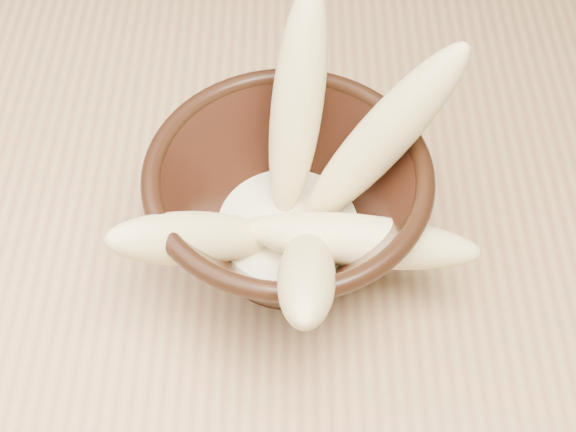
% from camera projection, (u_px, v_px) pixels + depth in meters
% --- Properties ---
extents(table, '(1.20, 0.80, 0.75)m').
position_uv_depth(table, '(475.00, 375.00, 0.64)').
color(table, tan).
rests_on(table, ground).
extents(bowl, '(0.20, 0.20, 0.11)m').
position_uv_depth(bowl, '(288.00, 208.00, 0.57)').
color(bowl, black).
rests_on(bowl, table).
extents(milk_puddle, '(0.11, 0.11, 0.02)m').
position_uv_depth(milk_puddle, '(288.00, 230.00, 0.59)').
color(milk_puddle, '#FDF1CC').
rests_on(milk_puddle, bowl).
extents(banana_upright, '(0.06, 0.12, 0.17)m').
position_uv_depth(banana_upright, '(298.00, 103.00, 0.55)').
color(banana_upright, '#F5DC90').
rests_on(banana_upright, bowl).
extents(banana_left, '(0.13, 0.10, 0.11)m').
position_uv_depth(banana_left, '(194.00, 238.00, 0.53)').
color(banana_left, '#F5DC90').
rests_on(banana_left, bowl).
extents(banana_right, '(0.13, 0.07, 0.17)m').
position_uv_depth(banana_right, '(381.00, 139.00, 0.54)').
color(banana_right, '#F5DC90').
rests_on(banana_right, bowl).
extents(banana_across, '(0.17, 0.07, 0.05)m').
position_uv_depth(banana_across, '(359.00, 240.00, 0.54)').
color(banana_across, '#F5DC90').
rests_on(banana_across, bowl).
extents(banana_front, '(0.04, 0.15, 0.13)m').
position_uv_depth(banana_front, '(307.00, 275.00, 0.50)').
color(banana_front, '#F5DC90').
rests_on(banana_front, bowl).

